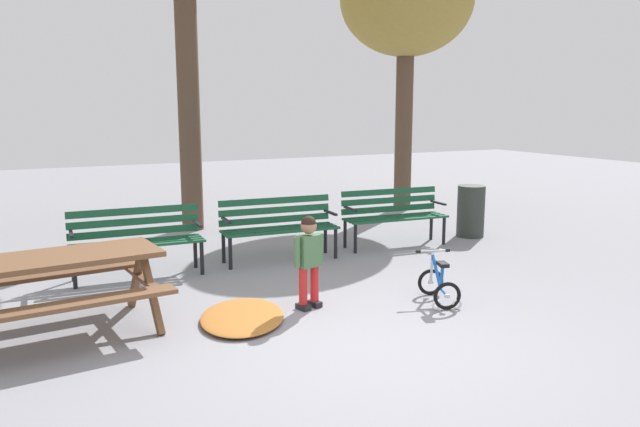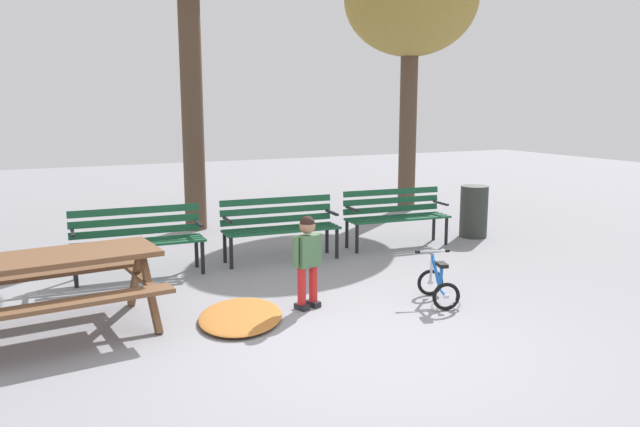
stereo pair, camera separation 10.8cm
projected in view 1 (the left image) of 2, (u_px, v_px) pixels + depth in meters
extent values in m
plane|color=gray|center=(356.00, 347.00, 5.51)|extent=(36.00, 36.00, 0.00)
cube|color=brown|center=(57.00, 258.00, 5.65)|extent=(1.87, 0.95, 0.05)
cube|color=brown|center=(71.00, 305.00, 5.25)|extent=(1.82, 0.43, 0.04)
cube|color=brown|center=(49.00, 275.00, 6.16)|extent=(1.82, 0.43, 0.04)
cube|color=brown|center=(152.00, 292.00, 5.93)|extent=(0.12, 0.57, 0.76)
cube|color=brown|center=(136.00, 279.00, 6.34)|extent=(0.12, 0.57, 0.76)
cube|color=brown|center=(143.00, 279.00, 6.12)|extent=(0.20, 1.10, 0.04)
cube|color=#195133|center=(136.00, 240.00, 7.77)|extent=(1.60, 0.13, 0.03)
cube|color=#195133|center=(137.00, 242.00, 7.66)|extent=(1.60, 0.13, 0.03)
cube|color=#195133|center=(139.00, 244.00, 7.55)|extent=(1.60, 0.13, 0.03)
cube|color=#195133|center=(140.00, 246.00, 7.44)|extent=(1.60, 0.13, 0.03)
cube|color=#195133|center=(135.00, 232.00, 7.79)|extent=(1.60, 0.11, 0.09)
cube|color=#195133|center=(134.00, 222.00, 7.76)|extent=(1.60, 0.11, 0.09)
cube|color=#195133|center=(134.00, 211.00, 7.74)|extent=(1.60, 0.11, 0.09)
cylinder|color=black|center=(202.00, 257.00, 7.80)|extent=(0.05, 0.05, 0.44)
cylinder|color=black|center=(195.00, 251.00, 8.13)|extent=(0.05, 0.05, 0.44)
cube|color=black|center=(197.00, 224.00, 7.90)|extent=(0.06, 0.40, 0.03)
cylinder|color=black|center=(74.00, 270.00, 7.20)|extent=(0.05, 0.05, 0.44)
cylinder|color=black|center=(73.00, 263.00, 7.52)|extent=(0.05, 0.05, 0.44)
cube|color=black|center=(71.00, 234.00, 7.29)|extent=(0.06, 0.40, 0.03)
cube|color=#195133|center=(276.00, 227.00, 8.60)|extent=(1.60, 0.17, 0.03)
cube|color=#195133|center=(279.00, 229.00, 8.49)|extent=(1.60, 0.17, 0.03)
cube|color=#195133|center=(282.00, 230.00, 8.38)|extent=(1.60, 0.17, 0.03)
cube|color=#195133|center=(285.00, 232.00, 8.27)|extent=(1.60, 0.17, 0.03)
cube|color=#195133|center=(275.00, 220.00, 8.62)|extent=(1.60, 0.15, 0.09)
cube|color=#195133|center=(275.00, 210.00, 8.59)|extent=(1.60, 0.15, 0.09)
cube|color=#195133|center=(275.00, 201.00, 8.57)|extent=(1.60, 0.15, 0.09)
cylinder|color=black|center=(336.00, 243.00, 8.61)|extent=(0.05, 0.05, 0.44)
cylinder|color=black|center=(325.00, 238.00, 8.94)|extent=(0.05, 0.05, 0.44)
cube|color=black|center=(330.00, 213.00, 8.71)|extent=(0.07, 0.40, 0.03)
cylinder|color=black|center=(230.00, 253.00, 8.04)|extent=(0.05, 0.05, 0.44)
cylinder|color=black|center=(224.00, 247.00, 8.37)|extent=(0.05, 0.05, 0.44)
cube|color=black|center=(226.00, 220.00, 8.14)|extent=(0.07, 0.40, 0.03)
cube|color=#195133|center=(390.00, 216.00, 9.47)|extent=(1.60, 0.19, 0.03)
cube|color=#195133|center=(394.00, 217.00, 9.36)|extent=(1.60, 0.19, 0.03)
cube|color=#195133|center=(398.00, 218.00, 9.25)|extent=(1.60, 0.19, 0.03)
cube|color=#195133|center=(402.00, 220.00, 9.14)|extent=(1.60, 0.19, 0.03)
cube|color=#195133|center=(389.00, 209.00, 9.49)|extent=(1.60, 0.16, 0.09)
cube|color=#195133|center=(389.00, 200.00, 9.47)|extent=(1.60, 0.16, 0.09)
cube|color=#195133|center=(389.00, 192.00, 9.44)|extent=(1.60, 0.16, 0.09)
cylinder|color=black|center=(444.00, 230.00, 9.48)|extent=(0.05, 0.05, 0.44)
cylinder|color=black|center=(431.00, 226.00, 9.81)|extent=(0.05, 0.05, 0.44)
cube|color=black|center=(438.00, 203.00, 9.57)|extent=(0.07, 0.40, 0.03)
cylinder|color=black|center=(355.00, 238.00, 8.92)|extent=(0.05, 0.05, 0.44)
cylinder|color=black|center=(345.00, 233.00, 9.25)|extent=(0.05, 0.05, 0.44)
cube|color=black|center=(350.00, 209.00, 9.02)|extent=(0.07, 0.40, 0.03)
cylinder|color=red|center=(314.00, 286.00, 6.56)|extent=(0.09, 0.09, 0.45)
cube|color=black|center=(315.00, 304.00, 6.60)|extent=(0.13, 0.18, 0.06)
cylinder|color=red|center=(303.00, 289.00, 6.46)|extent=(0.09, 0.09, 0.45)
cube|color=black|center=(303.00, 307.00, 6.49)|extent=(0.13, 0.18, 0.06)
cube|color=#477047|center=(309.00, 251.00, 6.44)|extent=(0.26, 0.20, 0.34)
sphere|color=#996B4C|center=(309.00, 226.00, 6.40)|extent=(0.17, 0.17, 0.17)
sphere|color=black|center=(309.00, 224.00, 6.39)|extent=(0.16, 0.16, 0.16)
cylinder|color=#477047|center=(320.00, 248.00, 6.54)|extent=(0.07, 0.07, 0.32)
cylinder|color=#477047|center=(297.00, 252.00, 6.34)|extent=(0.07, 0.07, 0.32)
torus|color=black|center=(431.00, 282.00, 6.98)|extent=(0.30, 0.13, 0.30)
cylinder|color=silver|center=(431.00, 282.00, 6.98)|extent=(0.06, 0.05, 0.04)
torus|color=black|center=(447.00, 296.00, 6.47)|extent=(0.30, 0.13, 0.30)
cylinder|color=silver|center=(447.00, 296.00, 6.47)|extent=(0.06, 0.05, 0.04)
torus|color=white|center=(437.00, 305.00, 6.47)|extent=(0.11, 0.06, 0.11)
torus|color=white|center=(457.00, 304.00, 6.50)|extent=(0.11, 0.06, 0.11)
cylinder|color=blue|center=(437.00, 272.00, 6.77)|extent=(0.13, 0.30, 0.32)
cylinder|color=blue|center=(442.00, 277.00, 6.62)|extent=(0.06, 0.08, 0.27)
cylinder|color=blue|center=(444.00, 292.00, 6.57)|extent=(0.09, 0.20, 0.05)
cylinder|color=silver|center=(432.00, 269.00, 6.93)|extent=(0.05, 0.08, 0.32)
cylinder|color=blue|center=(438.00, 263.00, 6.73)|extent=(0.13, 0.32, 0.05)
cube|color=black|center=(443.00, 264.00, 6.57)|extent=(0.14, 0.19, 0.04)
cylinder|color=silver|center=(433.00, 251.00, 6.87)|extent=(0.33, 0.12, 0.02)
cylinder|color=black|center=(418.00, 251.00, 6.85)|extent=(0.06, 0.05, 0.04)
cylinder|color=black|center=(448.00, 250.00, 6.90)|extent=(0.06, 0.05, 0.04)
ellipsoid|color=#B26B2D|center=(242.00, 316.00, 6.19)|extent=(1.23, 1.41, 0.07)
cylinder|color=#2D332D|center=(471.00, 211.00, 10.03)|extent=(0.44, 0.44, 0.83)
cylinder|color=brown|center=(189.00, 106.00, 10.31)|extent=(0.36, 0.36, 4.18)
cylinder|color=brown|center=(404.00, 129.00, 12.45)|extent=(0.34, 0.34, 3.24)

